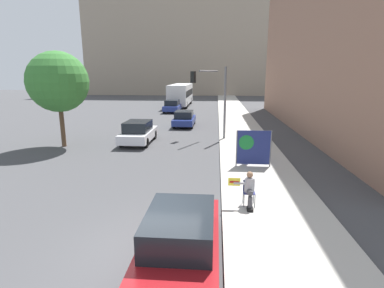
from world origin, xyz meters
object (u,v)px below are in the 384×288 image
Objects in this scene: car_on_road_nearest at (138,132)px; car_on_road_midblock at (184,119)px; seated_protester at (249,188)px; parked_car_curbside at (181,240)px; traffic_light_pole at (212,90)px; city_bus_on_road at (181,94)px; protest_banner at (253,148)px; pedestrian_behind at (247,147)px; car_on_road_distant at (172,106)px; street_tree_near_curb at (58,82)px.

car_on_road_midblock is at bearing 71.24° from car_on_road_nearest.
seated_protester is 0.29× the size of parked_car_curbside.
traffic_light_pole is 1.21× the size of car_on_road_midblock.
traffic_light_pole is (-1.53, 11.83, 2.73)m from seated_protester.
parked_car_curbside is 20.42m from car_on_road_midblock.
car_on_road_midblock is at bearing -82.30° from city_bus_on_road.
protest_banner is at bearing 77.59° from seated_protester.
city_bus_on_road is (-6.44, 34.49, 1.04)m from seated_protester.
seated_protester is at bearing -79.42° from city_bus_on_road.
protest_banner is 0.42× the size of parked_car_curbside.
seated_protester is at bearing -56.83° from car_on_road_nearest.
city_bus_on_road is (-4.92, 22.66, -1.68)m from traffic_light_pole.
car_on_road_nearest is at bearing 118.96° from seated_protester.
car_on_road_distant is at bearing -18.70° from pedestrian_behind.
protest_banner is 0.43× the size of car_on_road_distant.
pedestrian_behind is at bearing -72.00° from car_on_road_distant.
car_on_road_distant is (-7.32, 22.35, -0.33)m from protest_banner.
parked_car_curbside is 1.04× the size of car_on_road_midblock.
traffic_light_pole is at bearing 93.14° from seated_protester.
city_bus_on_road is (-2.38, 17.59, 1.13)m from car_on_road_midblock.
protest_banner is (0.68, 4.71, 0.30)m from seated_protester.
city_bus_on_road reaches higher than car_on_road_midblock.
street_tree_near_curb is (-9.54, -3.34, 0.62)m from traffic_light_pole.
street_tree_near_curb reaches higher than parked_car_curbside.
car_on_road_midblock reaches higher than seated_protester.
car_on_road_midblock is at bearing 99.31° from seated_protester.
car_on_road_midblock is 10.48m from car_on_road_distant.
protest_banner is at bearing -72.80° from traffic_light_pole.
city_bus_on_road is (-4.48, 37.91, 1.08)m from parked_car_curbside.
pedestrian_behind reaches higher than car_on_road_midblock.
city_bus_on_road is 26.51m from street_tree_near_curb.
street_tree_near_curb is at bearing 127.40° from parked_car_curbside.
street_tree_near_curb reaches higher than car_on_road_nearest.
traffic_light_pole is 5.98m from car_on_road_nearest.
protest_banner is at bearing -76.55° from city_bus_on_road.
car_on_road_midblock is (-4.06, 16.90, -0.08)m from seated_protester.
pedestrian_behind is 0.57m from protest_banner.
city_bus_on_road is (0.20, 7.44, 1.07)m from car_on_road_distant.
parked_car_curbside reaches higher than car_on_road_midblock.
pedestrian_behind is 8.32m from car_on_road_nearest.
parked_car_curbside is at bearing -52.60° from street_tree_near_curb.
seated_protester is 14.34m from street_tree_near_curb.
car_on_road_midblock is (-2.10, 20.31, -0.05)m from parked_car_curbside.
seated_protester is at bearing -37.50° from street_tree_near_curb.
car_on_road_distant is at bearing 99.59° from seated_protester.
car_on_road_distant is at bearing -91.55° from city_bus_on_road.
seated_protester is 0.29× the size of car_on_road_distant.
street_tree_near_curb is (-4.62, -26.00, 2.31)m from city_bus_on_road.
street_tree_near_curb reaches higher than car_on_road_distant.
street_tree_near_curb is (-9.10, 11.91, 3.39)m from parked_car_curbside.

